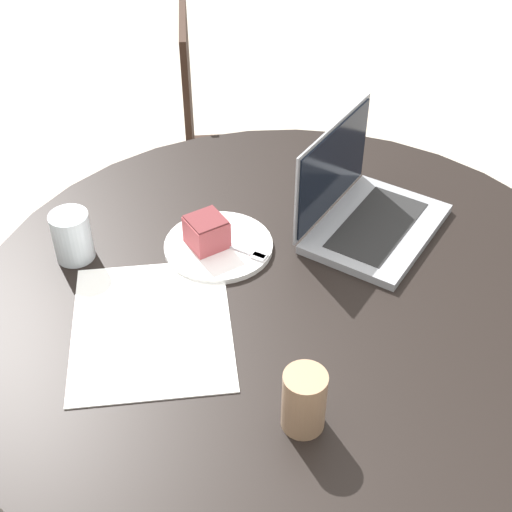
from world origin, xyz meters
TOP-DOWN VIEW (x-y plane):
  - dining_table at (0.00, 0.00)m, footprint 1.24×1.24m
  - chair at (-0.79, -0.54)m, footprint 0.57×0.57m
  - paper_document at (0.18, -0.21)m, footprint 0.44×0.42m
  - plate at (-0.07, -0.20)m, footprint 0.22×0.22m
  - cake_slice at (-0.06, -0.22)m, footprint 0.10×0.10m
  - fork at (-0.07, -0.16)m, footprint 0.03×0.17m
  - coffee_glass at (0.26, 0.12)m, footprint 0.07×0.07m
  - water_glass at (0.08, -0.45)m, footprint 0.08×0.08m
  - laptop at (-0.26, 0.05)m, footprint 0.33×0.26m

SIDE VIEW (x-z plane):
  - chair at x=-0.79m, z-range 0.01..0.96m
  - dining_table at x=0.00m, z-range 0.24..1.02m
  - paper_document at x=0.18m, z-range 0.77..0.77m
  - plate at x=-0.07m, z-range 0.77..0.78m
  - fork at x=-0.07m, z-range 0.78..0.79m
  - laptop at x=-0.26m, z-range 0.70..0.92m
  - cake_slice at x=-0.06m, z-range 0.78..0.85m
  - water_glass at x=0.08m, z-range 0.77..0.87m
  - coffee_glass at x=0.26m, z-range 0.77..0.88m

